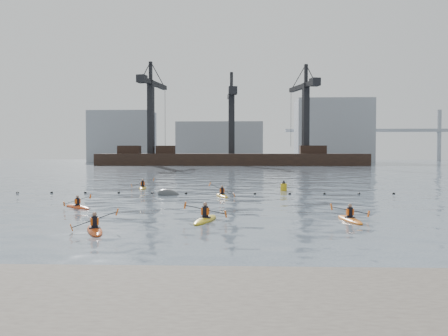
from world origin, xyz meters
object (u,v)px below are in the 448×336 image
(kayaker_2, at_px, (78,206))
(kayaker_4, at_px, (350,219))
(kayaker_0, at_px, (95,229))
(nav_buoy, at_px, (284,187))
(mooring_buoy, at_px, (169,195))
(kayaker_5, at_px, (143,187))
(kayaker_1, at_px, (205,219))
(kayaker_3, at_px, (222,195))

(kayaker_2, distance_m, kayaker_4, 17.36)
(kayaker_0, distance_m, kayaker_2, 9.93)
(kayaker_0, xyz_separation_m, nav_buoy, (10.73, 23.27, 0.25))
(kayaker_2, bearing_deg, mooring_buoy, 16.21)
(kayaker_2, bearing_deg, kayaker_5, 39.38)
(kayaker_1, xyz_separation_m, nav_buoy, (5.88, 19.76, 0.24))
(kayaker_1, distance_m, mooring_buoy, 15.45)
(kayaker_2, relative_size, nav_buoy, 2.26)
(mooring_buoy, bearing_deg, kayaker_1, -73.98)
(kayaker_1, xyz_separation_m, kayaker_2, (-8.85, 5.58, -0.02))
(kayaker_3, relative_size, kayaker_5, 0.95)
(kayaker_5, bearing_deg, kayaker_3, -51.58)
(kayaker_3, xyz_separation_m, mooring_buoy, (-4.58, 1.05, -0.10))
(mooring_buoy, bearing_deg, kayaker_0, -91.83)
(kayaker_2, height_order, mooring_buoy, kayaker_2)
(kayaker_2, height_order, nav_buoy, nav_buoy)
(kayaker_4, height_order, mooring_buoy, kayaker_4)
(kayaker_2, xyz_separation_m, nav_buoy, (14.73, 14.18, 0.25))
(kayaker_3, bearing_deg, mooring_buoy, 151.46)
(kayaker_3, height_order, mooring_buoy, kayaker_3)
(kayaker_0, distance_m, kayaker_1, 5.99)
(kayaker_3, distance_m, mooring_buoy, 4.70)
(kayaker_3, relative_size, kayaker_4, 1.01)
(mooring_buoy, bearing_deg, nav_buoy, 25.81)
(kayaker_4, bearing_deg, nav_buoy, -92.70)
(kayaker_2, distance_m, nav_buoy, 20.45)
(kayaker_1, relative_size, kayaker_3, 1.09)
(kayaker_4, bearing_deg, kayaker_2, -25.55)
(kayaker_5, height_order, mooring_buoy, kayaker_5)
(kayaker_0, xyz_separation_m, kayaker_5, (-3.11, 25.30, 0.01))
(kayaker_0, height_order, kayaker_2, kayaker_0)
(kayaker_5, distance_m, nav_buoy, 13.99)
(kayaker_2, distance_m, mooring_buoy, 10.34)
(kayaker_3, height_order, nav_buoy, kayaker_3)
(kayaker_0, bearing_deg, kayaker_2, 91.94)
(kayaker_2, relative_size, kayaker_5, 0.74)
(kayaker_1, bearing_deg, nav_buoy, 85.39)
(kayaker_2, relative_size, kayaker_4, 0.78)
(kayaker_4, relative_size, nav_buoy, 2.89)
(kayaker_3, relative_size, nav_buoy, 2.91)
(kayaker_0, height_order, kayaker_5, kayaker_5)
(kayaker_1, relative_size, kayaker_2, 1.41)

